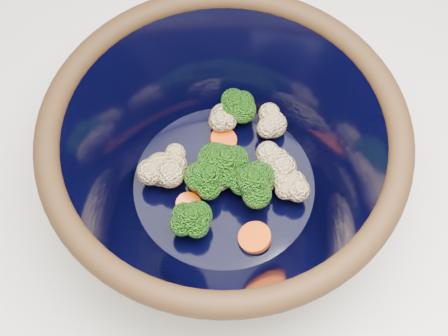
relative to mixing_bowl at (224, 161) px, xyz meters
name	(u,v)px	position (x,y,z in m)	size (l,w,h in m)	color
mixing_bowl	(224,161)	(0.00, 0.00, 0.00)	(0.40, 0.40, 0.14)	black
vegetable_pile	(228,168)	(0.01, 0.00, -0.02)	(0.16, 0.15, 0.06)	#608442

